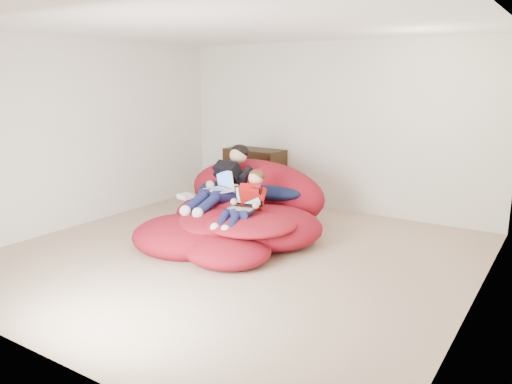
% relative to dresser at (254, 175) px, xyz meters
% --- Properties ---
extents(room_shell, '(5.10, 5.10, 2.77)m').
position_rel_dresser_xyz_m(room_shell, '(1.22, -2.25, -0.21)').
color(room_shell, tan).
rests_on(room_shell, ground).
extents(dresser, '(0.98, 0.57, 0.86)m').
position_rel_dresser_xyz_m(dresser, '(0.00, 0.00, 0.00)').
color(dresser, black).
rests_on(dresser, ground).
extents(beanbag_pile, '(2.39, 2.48, 0.95)m').
position_rel_dresser_xyz_m(beanbag_pile, '(0.81, -1.60, -0.15)').
color(beanbag_pile, '#A31222').
rests_on(beanbag_pile, ground).
extents(cream_pillow, '(0.39, 0.25, 0.25)m').
position_rel_dresser_xyz_m(cream_pillow, '(0.26, -0.85, 0.19)').
color(cream_pillow, beige).
rests_on(cream_pillow, beanbag_pile).
extents(older_boy, '(0.38, 1.20, 0.77)m').
position_rel_dresser_xyz_m(older_boy, '(0.58, -1.57, 0.27)').
color(older_boy, black).
rests_on(older_boy, beanbag_pile).
extents(younger_boy, '(0.34, 0.88, 0.59)m').
position_rel_dresser_xyz_m(younger_boy, '(1.19, -1.98, 0.17)').
color(younger_boy, '#B81410').
rests_on(younger_boy, beanbag_pile).
extents(laptop_white, '(0.40, 0.38, 0.25)m').
position_rel_dresser_xyz_m(laptop_white, '(0.58, -1.67, 0.21)').
color(laptop_white, white).
rests_on(laptop_white, older_boy).
extents(laptop_black, '(0.37, 0.34, 0.25)m').
position_rel_dresser_xyz_m(laptop_black, '(1.19, -2.02, 0.12)').
color(laptop_black, black).
rests_on(laptop_black, younger_boy).
extents(power_adapter, '(0.19, 0.19, 0.06)m').
position_rel_dresser_xyz_m(power_adapter, '(0.00, -1.69, -0.01)').
color(power_adapter, white).
rests_on(power_adapter, beanbag_pile).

